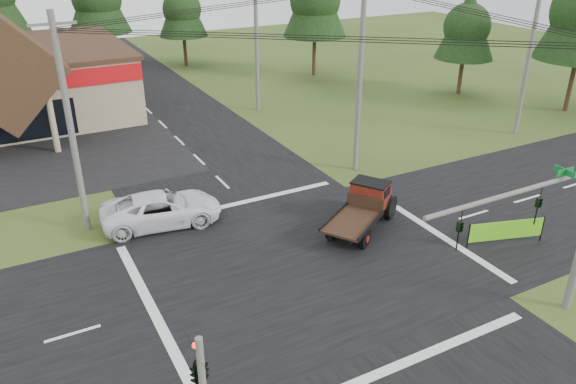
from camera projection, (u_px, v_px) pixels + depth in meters
ground at (307, 265)px, 24.99m from camera, size 120.00×120.00×0.00m
road_ns at (307, 264)px, 24.99m from camera, size 12.00×120.00×0.02m
road_ew at (307, 264)px, 24.99m from camera, size 120.00×12.00×0.02m
traffic_signal_mast at (560, 218)px, 19.59m from camera, size 8.12×0.24×7.00m
traffic_signal_corner at (199, 361)px, 14.45m from camera, size 0.53×2.48×4.40m
utility_pole_nw at (70, 126)px, 25.64m from camera, size 2.00×0.30×10.50m
utility_pole_ne at (360, 75)px, 32.23m from camera, size 2.00×0.30×11.50m
utility_pole_far at (528, 61)px, 38.46m from camera, size 2.00×0.30×10.20m
utility_pole_n at (256, 38)px, 43.44m from camera, size 2.00×0.30×11.20m
tree_row_e at (182, 7)px, 57.64m from camera, size 5.04×5.04×9.09m
tree_side_e_near at (467, 24)px, 47.78m from camera, size 5.04×5.04×9.09m
antique_flatbed_truck at (361, 209)px, 27.43m from camera, size 5.55×4.55×2.21m
roadside_banner at (506, 233)px, 26.24m from camera, size 3.74×1.24×1.32m
white_pickup at (162, 209)px, 28.09m from camera, size 6.27×3.56×1.65m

